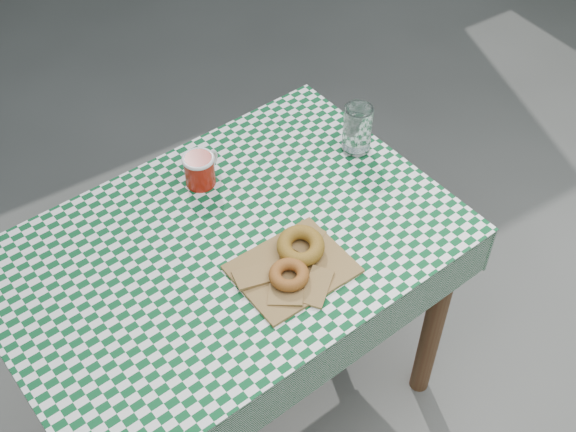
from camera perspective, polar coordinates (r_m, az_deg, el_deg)
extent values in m
plane|color=#4C4D48|center=(2.47, -3.57, -11.25)|extent=(60.00, 60.00, 0.00)
cube|color=brown|center=(2.08, -4.15, -9.12)|extent=(1.15, 0.83, 0.75)
cube|color=#0B4922|center=(1.78, -4.79, -2.30)|extent=(1.18, 0.85, 0.01)
cube|color=olive|center=(1.72, 0.35, -4.08)|extent=(0.28, 0.23, 0.01)
torus|color=brown|center=(1.68, 0.08, -4.58)|extent=(0.10, 0.10, 0.03)
torus|color=olive|center=(1.73, 0.99, -2.33)|extent=(0.15, 0.15, 0.04)
cylinder|color=silver|center=(1.98, 5.40, 6.70)|extent=(0.09, 0.09, 0.14)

